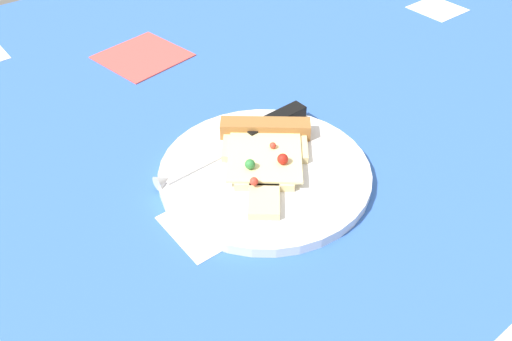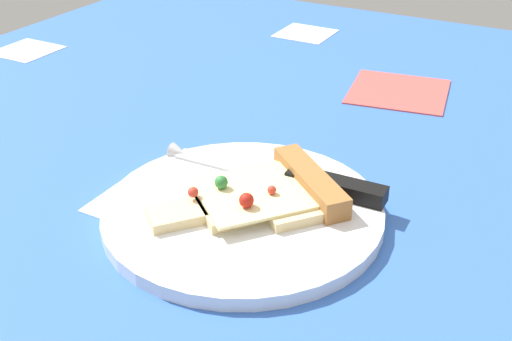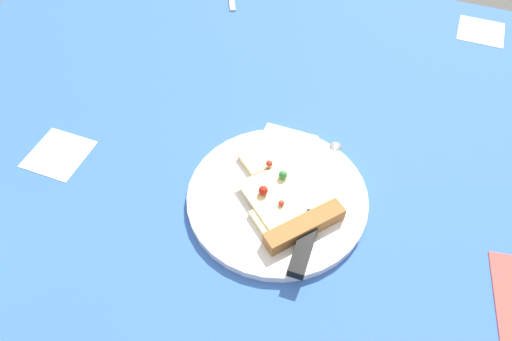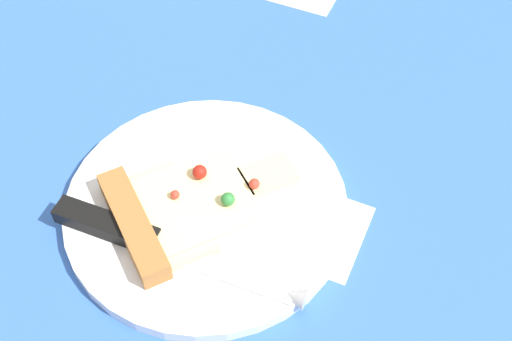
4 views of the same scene
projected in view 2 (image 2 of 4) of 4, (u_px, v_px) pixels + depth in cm
name	position (u px, v px, depth cm)	size (l,w,h in cm)	color
ground_plane	(335.00, 260.00, 58.28)	(149.22, 149.22, 3.00)	#3360B7
plate	(243.00, 212.00, 61.26)	(26.64, 26.64, 1.37)	silver
pizza_slice	(268.00, 193.00, 61.35)	(17.10, 18.38, 2.67)	beige
knife	(293.00, 178.00, 64.32)	(24.05, 2.85, 2.45)	silver
napkin	(399.00, 91.00, 88.75)	(13.00, 13.00, 0.40)	#E54C47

